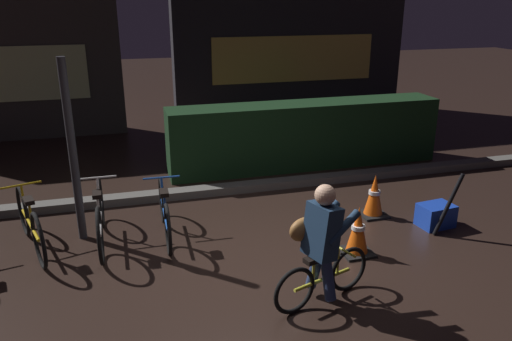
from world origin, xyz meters
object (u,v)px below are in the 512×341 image
object	(u,v)px
parked_bike_left_mid	(30,223)
blue_crate	(436,215)
traffic_cone_far	(374,196)
cyclist	(320,244)
closed_umbrella	(448,205)
street_post	(73,153)
parked_bike_center_right	(165,213)
parked_bike_center_left	(100,217)
traffic_cone_near	(358,231)

from	to	relation	value
parked_bike_left_mid	blue_crate	distance (m)	5.08
parked_bike_left_mid	traffic_cone_far	size ratio (longest dim) A/B	2.65
blue_crate	cyclist	world-z (taller)	cyclist
parked_bike_left_mid	closed_umbrella	distance (m)	5.09
street_post	cyclist	distance (m)	3.15
parked_bike_left_mid	traffic_cone_far	distance (m)	4.40
parked_bike_center_right	cyclist	bearing A→B (deg)	-142.90
parked_bike_left_mid	cyclist	world-z (taller)	cyclist
parked_bike_left_mid	street_post	bearing A→B (deg)	-90.90
street_post	parked_bike_center_left	distance (m)	0.83
parked_bike_center_left	cyclist	xyz separation A→B (m)	(2.08, -1.87, 0.28)
blue_crate	cyclist	distance (m)	2.49
street_post	parked_bike_left_mid	xyz separation A→B (m)	(-0.55, -0.16, -0.78)
parked_bike_center_left	cyclist	bearing A→B (deg)	-132.14
street_post	closed_umbrella	world-z (taller)	street_post
cyclist	street_post	bearing A→B (deg)	119.51
parked_bike_center_left	blue_crate	world-z (taller)	parked_bike_center_left
street_post	blue_crate	world-z (taller)	street_post
blue_crate	cyclist	bearing A→B (deg)	-151.23
street_post	traffic_cone_near	xyz separation A→B (m)	(3.13, -1.30, -0.83)
parked_bike_center_right	traffic_cone_near	distance (m)	2.37
blue_crate	traffic_cone_far	bearing A→B (deg)	139.87
parked_bike_left_mid	cyclist	distance (m)	3.47
street_post	traffic_cone_far	distance (m)	3.95
parked_bike_left_mid	closed_umbrella	xyz separation A→B (m)	(5.00, -0.99, 0.07)
traffic_cone_near	cyclist	xyz separation A→B (m)	(-0.81, -0.78, 0.34)
parked_bike_left_mid	closed_umbrella	size ratio (longest dim) A/B	1.85
street_post	closed_umbrella	distance (m)	4.64
parked_bike_center_right	blue_crate	world-z (taller)	parked_bike_center_right
blue_crate	cyclist	size ratio (longest dim) A/B	0.35
parked_bike_left_mid	traffic_cone_far	world-z (taller)	parked_bike_left_mid
parked_bike_center_left	traffic_cone_far	distance (m)	3.60
traffic_cone_far	parked_bike_center_right	bearing A→B (deg)	177.53
street_post	traffic_cone_far	xyz separation A→B (m)	(3.84, -0.37, -0.83)
blue_crate	traffic_cone_near	bearing A→B (deg)	-163.32
traffic_cone_near	closed_umbrella	distance (m)	1.33
traffic_cone_near	blue_crate	xyz separation A→B (m)	(1.33, 0.40, -0.14)
cyclist	closed_umbrella	size ratio (longest dim) A/B	1.47
traffic_cone_near	closed_umbrella	world-z (taller)	closed_umbrella
street_post	closed_umbrella	xyz separation A→B (m)	(4.44, -1.15, -0.71)
traffic_cone_far	closed_umbrella	world-z (taller)	closed_umbrella
closed_umbrella	parked_bike_left_mid	bearing A→B (deg)	173.48
traffic_cone_near	traffic_cone_far	distance (m)	1.17
parked_bike_left_mid	blue_crate	world-z (taller)	parked_bike_left_mid
traffic_cone_near	parked_bike_center_right	bearing A→B (deg)	153.68
blue_crate	closed_umbrella	bearing A→B (deg)	-95.28
traffic_cone_near	traffic_cone_far	size ratio (longest dim) A/B	1.00
parked_bike_center_right	traffic_cone_far	bearing A→B (deg)	-91.01
parked_bike_center_right	traffic_cone_near	size ratio (longest dim) A/B	2.61
street_post	blue_crate	xyz separation A→B (m)	(4.47, -0.90, -0.97)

